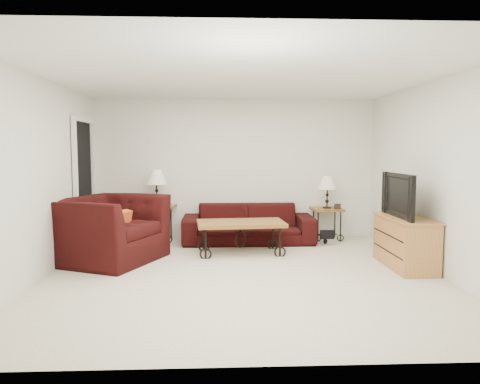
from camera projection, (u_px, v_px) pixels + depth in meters
name	position (u px, v px, depth m)	size (l,w,h in m)	color
ground	(242.00, 274.00, 5.84)	(5.00, 5.00, 0.00)	silver
wall_back	(236.00, 169.00, 8.21)	(5.00, 0.02, 2.50)	silver
wall_front	(260.00, 199.00, 3.24)	(5.00, 0.02, 2.50)	silver
wall_left	(41.00, 178.00, 5.62)	(0.02, 5.00, 2.50)	silver
wall_right	(436.00, 177.00, 5.83)	(0.02, 5.00, 2.50)	silver
ceiling	(242.00, 77.00, 5.61)	(5.00, 5.00, 0.00)	white
doorway	(84.00, 186.00, 7.28)	(0.08, 0.94, 2.04)	black
sofa	(248.00, 224.00, 7.83)	(2.24, 0.87, 0.65)	black
side_table_left	(157.00, 223.00, 7.94)	(0.57, 0.57, 0.63)	brown
side_table_right	(327.00, 224.00, 8.07)	(0.52, 0.52, 0.57)	brown
lamp_left	(157.00, 188.00, 7.88)	(0.35, 0.35, 0.63)	black
lamp_right	(327.00, 192.00, 8.02)	(0.32, 0.32, 0.57)	black
photo_frame_left	(147.00, 204.00, 7.75)	(0.13, 0.02, 0.10)	black
photo_frame_right	(338.00, 206.00, 7.90)	(0.11, 0.02, 0.09)	black
coffee_table	(241.00, 238.00, 7.00)	(1.33, 0.72, 0.50)	brown
armchair	(109.00, 229.00, 6.51)	(1.42, 1.24, 0.92)	black
throw_pillow	(119.00, 226.00, 6.46)	(0.42, 0.11, 0.42)	orange
tv_stand	(405.00, 242.00, 6.17)	(0.48, 1.15, 0.69)	tan
television	(405.00, 195.00, 6.11)	(1.03, 0.14, 0.59)	black
backpack	(326.00, 231.00, 7.70)	(0.35, 0.27, 0.46)	black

